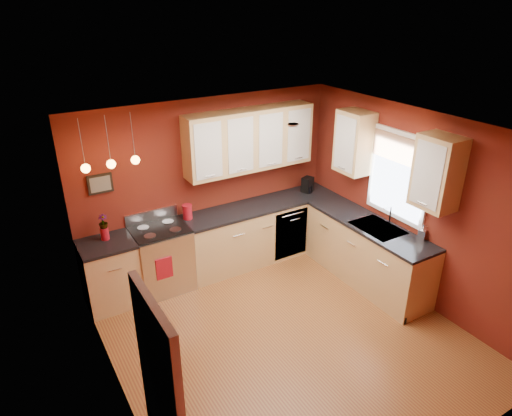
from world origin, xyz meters
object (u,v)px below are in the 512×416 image
red_canister (187,212)px  soap_pump (423,232)px  gas_range (162,258)px  coffee_maker (308,185)px  sink (378,229)px

red_canister → soap_pump: 3.23m
red_canister → soap_pump: same height
soap_pump → gas_range: bearing=144.5°
coffee_maker → soap_pump: bearing=-102.1°
red_canister → soap_pump: bearing=-42.0°
sink → red_canister: bearing=143.2°
gas_range → coffee_maker: size_ratio=4.50×
red_canister → soap_pump: (2.40, -2.16, -0.00)m
sink → red_canister: 2.69m
gas_range → soap_pump: soap_pump is taller
coffee_maker → gas_range: bearing=159.8°
red_canister → coffee_maker: coffee_maker is taller
sink → soap_pump: sink is taller
soap_pump → coffee_maker: bearing=98.7°
gas_range → sink: size_ratio=1.59×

